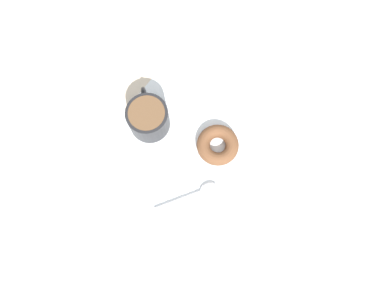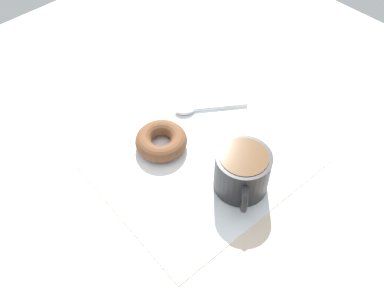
{
  "view_description": "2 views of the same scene",
  "coord_description": "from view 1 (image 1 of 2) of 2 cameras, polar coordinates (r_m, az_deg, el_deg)",
  "views": [
    {
      "loc": [
        18.29,
        13.86,
        77.1
      ],
      "look_at": [
        2.21,
        2.89,
        2.3
      ],
      "focal_mm": 35.0,
      "sensor_mm": 36.0,
      "label": 1
    },
    {
      "loc": [
        -29.08,
        -30.57,
        56.67
      ],
      "look_at": [
        2.21,
        2.89,
        2.3
      ],
      "focal_mm": 40.0,
      "sensor_mm": 36.0,
      "label": 2
    }
  ],
  "objects": [
    {
      "name": "ground_plane",
      "position": [
        0.81,
        -0.81,
        1.77
      ],
      "size": [
        120.0,
        120.0,
        2.0
      ],
      "primitive_type": "cube",
      "color": "beige"
    },
    {
      "name": "donut",
      "position": [
        0.78,
        3.94,
        -0.15
      ],
      "size": [
        8.83,
        8.83,
        2.8
      ],
      "primitive_type": "torus",
      "color": "brown",
      "rests_on": "napkin"
    },
    {
      "name": "spoon",
      "position": [
        0.77,
        1.17,
        -7.27
      ],
      "size": [
        11.98,
        9.04,
        0.9
      ],
      "color": "silver",
      "rests_on": "napkin"
    },
    {
      "name": "napkin",
      "position": [
        0.79,
        0.0,
        -0.39
      ],
      "size": [
        34.54,
        34.54,
        0.3
      ],
      "primitive_type": "cube",
      "rotation": [
        0.0,
        0.0,
        -0.04
      ],
      "color": "white",
      "rests_on": "ground_plane"
    },
    {
      "name": "coffee_cup",
      "position": [
        0.78,
        -6.69,
        4.02
      ],
      "size": [
        9.74,
        9.57,
        7.3
      ],
      "color": "black",
      "rests_on": "napkin"
    }
  ]
}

